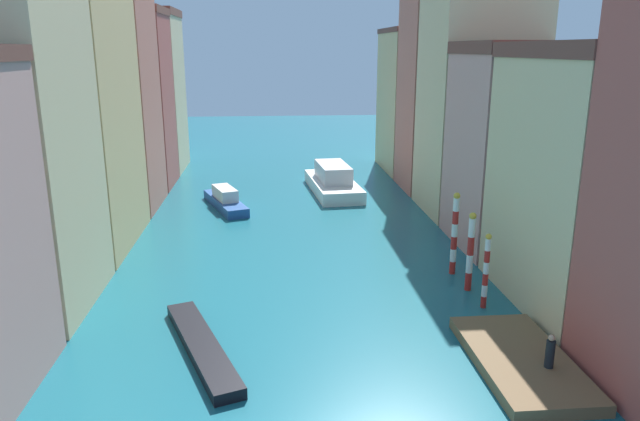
# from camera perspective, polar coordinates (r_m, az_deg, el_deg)

# --- Properties ---
(ground_plane) EXTENTS (154.00, 154.00, 0.00)m
(ground_plane) POSITION_cam_1_polar(r_m,az_deg,el_deg) (41.95, -2.58, -2.35)
(ground_plane) COLOR #196070
(building_left_2) EXTENTS (7.81, 10.92, 21.10)m
(building_left_2) POSITION_cam_1_polar(r_m,az_deg,el_deg) (41.33, -23.86, 11.04)
(building_left_2) COLOR #DBB77A
(building_left_2) RESTS_ON ground
(building_left_3) EXTENTS (7.81, 8.12, 20.96)m
(building_left_3) POSITION_cam_1_polar(r_m,az_deg,el_deg) (50.67, -20.37, 11.88)
(building_left_3) COLOR #C6705B
(building_left_3) RESTS_ON ground
(building_left_4) EXTENTS (7.81, 7.20, 16.44)m
(building_left_4) POSITION_cam_1_polar(r_m,az_deg,el_deg) (58.58, -18.16, 10.20)
(building_left_4) COLOR #B25147
(building_left_4) RESTS_ON ground
(building_left_5) EXTENTS (7.81, 8.51, 16.75)m
(building_left_5) POSITION_cam_1_polar(r_m,az_deg,el_deg) (66.35, -16.65, 10.97)
(building_left_5) COLOR beige
(building_left_5) RESTS_ON ground
(building_right_1) EXTENTS (7.81, 10.42, 13.13)m
(building_right_1) POSITION_cam_1_polar(r_m,az_deg,el_deg) (32.36, 25.31, 2.86)
(building_right_1) COLOR beige
(building_right_1) RESTS_ON ground
(building_right_2) EXTENTS (7.81, 8.24, 13.23)m
(building_right_2) POSITION_cam_1_polar(r_m,az_deg,el_deg) (40.67, 18.72, 5.89)
(building_right_2) COLOR tan
(building_right_2) RESTS_ON ground
(building_right_3) EXTENTS (7.81, 8.42, 20.55)m
(building_right_3) POSITION_cam_1_polar(r_m,az_deg,el_deg) (48.16, 15.05, 11.91)
(building_right_3) COLOR beige
(building_right_3) RESTS_ON ground
(building_right_4) EXTENTS (7.81, 7.39, 19.48)m
(building_right_4) POSITION_cam_1_polar(r_m,az_deg,el_deg) (55.97, 12.15, 11.96)
(building_right_4) COLOR #C6705B
(building_right_4) RESTS_ON ground
(building_right_5) EXTENTS (7.81, 10.35, 14.84)m
(building_right_5) POSITION_cam_1_polar(r_m,az_deg,el_deg) (64.78, 9.70, 10.45)
(building_right_5) COLOR #DBB77A
(building_right_5) RESTS_ON ground
(waterfront_dock) EXTENTS (3.77, 7.57, 0.51)m
(waterfront_dock) POSITION_cam_1_polar(r_m,az_deg,el_deg) (26.61, 18.86, -13.58)
(waterfront_dock) COLOR brown
(waterfront_dock) RESTS_ON ground
(person_on_dock) EXTENTS (0.36, 0.36, 1.41)m
(person_on_dock) POSITION_cam_1_polar(r_m,az_deg,el_deg) (25.68, 21.35, -12.65)
(person_on_dock) COLOR black
(person_on_dock) RESTS_ON waterfront_dock
(mooring_pole_0) EXTENTS (0.31, 0.31, 3.95)m
(mooring_pole_0) POSITION_cam_1_polar(r_m,az_deg,el_deg) (30.91, 15.76, -5.58)
(mooring_pole_0) COLOR red
(mooring_pole_0) RESTS_ON ground
(mooring_pole_1) EXTENTS (0.39, 0.39, 4.41)m
(mooring_pole_1) POSITION_cam_1_polar(r_m,az_deg,el_deg) (32.80, 14.34, -3.80)
(mooring_pole_1) COLOR red
(mooring_pole_1) RESTS_ON ground
(mooring_pole_2) EXTENTS (0.38, 0.38, 4.91)m
(mooring_pole_2) POSITION_cam_1_polar(r_m,az_deg,el_deg) (34.91, 12.88, -2.11)
(mooring_pole_2) COLOR red
(mooring_pole_2) RESTS_ON ground
(vaporetto_white) EXTENTS (4.57, 10.77, 2.63)m
(vaporetto_white) POSITION_cam_1_polar(r_m,az_deg,el_deg) (54.14, 1.26, 2.82)
(vaporetto_white) COLOR white
(vaporetto_white) RESTS_ON ground
(gondola_black) EXTENTS (4.19, 8.62, 0.50)m
(gondola_black) POSITION_cam_1_polar(r_m,az_deg,el_deg) (26.84, -11.35, -12.75)
(gondola_black) COLOR black
(gondola_black) RESTS_ON ground
(motorboat_0) EXTENTS (4.24, 7.93, 1.70)m
(motorboat_0) POSITION_cam_1_polar(r_m,az_deg,el_deg) (49.54, -9.15, 1.00)
(motorboat_0) COLOR #234C93
(motorboat_0) RESTS_ON ground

